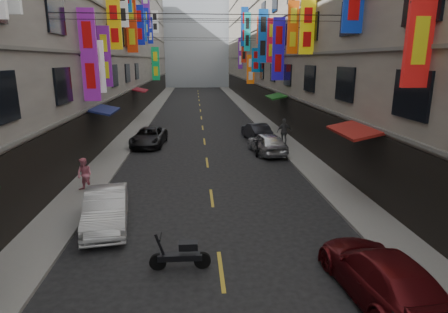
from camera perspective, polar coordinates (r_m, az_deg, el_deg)
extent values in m
cube|color=slate|center=(40.53, -12.03, 5.76)|extent=(2.00, 90.00, 0.12)
cube|color=slate|center=(40.73, 5.05, 6.06)|extent=(2.00, 90.00, 0.12)
cube|color=gray|center=(41.47, -21.44, 18.40)|extent=(10.00, 90.00, 19.00)
cube|color=black|center=(40.48, -13.48, 7.73)|extent=(0.12, 85.50, 3.00)
cube|color=#66635E|center=(40.33, -13.61, 10.13)|extent=(0.16, 90.00, 0.14)
cube|color=#66635E|center=(40.23, -13.88, 14.67)|extent=(0.16, 90.00, 0.14)
cube|color=#66635E|center=(40.39, -14.17, 19.20)|extent=(0.16, 90.00, 0.14)
cube|color=gray|center=(41.86, 13.94, 18.90)|extent=(10.00, 90.00, 19.00)
cube|color=black|center=(40.71, 6.42, 8.07)|extent=(0.12, 85.50, 3.00)
cube|color=#66635E|center=(40.56, 6.48, 10.45)|extent=(0.16, 90.00, 0.14)
cube|color=#66635E|center=(40.47, 6.61, 14.98)|extent=(0.16, 90.00, 0.14)
cube|color=#66635E|center=(40.63, 6.75, 19.49)|extent=(0.16, 90.00, 0.14)
cube|color=#ABB4BF|center=(89.88, -4.23, 17.64)|extent=(18.00, 8.00, 22.00)
cube|color=red|center=(14.00, 28.13, 20.03)|extent=(0.85, 0.18, 5.23)
cylinder|color=black|center=(14.03, 28.31, 19.99)|extent=(0.95, 0.08, 0.08)
cube|color=purple|center=(22.67, -19.85, 14.26)|extent=(0.91, 0.18, 4.98)
cylinder|color=black|center=(22.68, -19.97, 14.24)|extent=(1.01, 0.08, 0.08)
cube|color=white|center=(24.51, -18.68, 12.82)|extent=(0.81, 0.18, 3.09)
cylinder|color=black|center=(24.52, -18.80, 12.81)|extent=(0.91, 0.08, 0.08)
cube|color=yellow|center=(25.30, 12.56, 18.64)|extent=(0.92, 0.18, 3.24)
cylinder|color=black|center=(25.31, 12.67, 18.63)|extent=(1.02, 0.08, 0.08)
cube|color=#6D1886|center=(26.62, -17.69, 14.29)|extent=(0.78, 0.18, 3.88)
cylinder|color=black|center=(26.63, -17.80, 14.28)|extent=(0.88, 0.08, 0.08)
cube|color=#D14B0B|center=(28.97, 10.45, 18.75)|extent=(0.80, 0.18, 3.67)
cylinder|color=black|center=(28.99, 10.55, 18.74)|extent=(0.90, 0.08, 0.08)
cube|color=#DFB00B|center=(29.97, -16.37, 18.78)|extent=(0.99, 0.18, 3.55)
cylinder|color=black|center=(29.98, -16.47, 18.77)|extent=(1.09, 0.08, 0.08)
cube|color=#200FB9|center=(32.89, 8.28, 15.86)|extent=(1.00, 0.18, 5.08)
cylinder|color=black|center=(32.90, 8.37, 15.86)|extent=(1.10, 0.08, 0.08)
cube|color=white|center=(34.35, -15.22, 21.42)|extent=(0.85, 0.18, 3.51)
cylinder|color=black|center=(34.36, -15.31, 21.41)|extent=(0.95, 0.08, 0.08)
cube|color=red|center=(36.46, 7.22, 17.13)|extent=(0.79, 0.18, 3.94)
cylinder|color=black|center=(36.47, 7.30, 17.13)|extent=(0.89, 0.08, 0.08)
cube|color=red|center=(37.84, -13.93, 18.99)|extent=(0.99, 0.18, 5.10)
cylinder|color=black|center=(37.85, -14.01, 18.99)|extent=(1.09, 0.08, 0.08)
cube|color=#0E4BAA|center=(40.32, 5.95, 17.76)|extent=(0.98, 0.18, 5.25)
cylinder|color=black|center=(40.33, 6.02, 17.75)|extent=(1.08, 0.08, 0.08)
cube|color=#0D17A2|center=(42.40, -12.84, 18.94)|extent=(1.10, 0.18, 3.98)
cylinder|color=black|center=(42.41, -12.91, 18.93)|extent=(1.20, 0.08, 0.08)
cube|color=#F84917|center=(42.89, 5.53, 18.58)|extent=(0.70, 0.18, 2.85)
cylinder|color=black|center=(42.90, 5.60, 18.58)|extent=(0.80, 0.08, 0.08)
cube|color=#0D5B9D|center=(44.46, 4.88, 14.42)|extent=(0.96, 0.18, 2.68)
cylinder|color=black|center=(44.47, 4.94, 14.42)|extent=(1.06, 0.08, 0.08)
cube|color=blue|center=(46.10, -12.32, 18.77)|extent=(0.89, 0.18, 3.25)
cylinder|color=black|center=(46.11, -12.38, 18.77)|extent=(0.99, 0.08, 0.08)
cube|color=#0F16B5|center=(48.64, -11.93, 19.42)|extent=(0.94, 0.18, 3.20)
cylinder|color=black|center=(48.65, -11.99, 19.42)|extent=(1.04, 0.08, 0.08)
cube|color=#E4600C|center=(48.33, 4.08, 13.11)|extent=(0.96, 0.18, 3.58)
cylinder|color=black|center=(48.34, 4.14, 13.11)|extent=(1.06, 0.08, 0.08)
cube|color=#681C9E|center=(50.02, -11.84, 21.42)|extent=(0.98, 0.18, 4.75)
cylinder|color=black|center=(50.03, -11.90, 21.41)|extent=(1.08, 0.08, 0.08)
cube|color=#0EA4AA|center=(52.62, 3.56, 18.41)|extent=(0.80, 0.18, 4.94)
cylinder|color=black|center=(52.63, 3.62, 18.41)|extent=(0.90, 0.08, 0.08)
cube|color=#0E1CAA|center=(54.63, -11.19, 18.32)|extent=(0.72, 0.18, 3.44)
cylinder|color=black|center=(54.64, -11.24, 18.32)|extent=(0.82, 0.08, 0.08)
cube|color=#0D41A2|center=(54.73, 3.15, 19.13)|extent=(1.00, 0.18, 5.18)
cylinder|color=black|center=(54.73, 3.21, 19.13)|extent=(1.10, 0.08, 0.08)
cube|color=red|center=(55.90, 3.06, 15.97)|extent=(0.75, 0.18, 3.66)
cylinder|color=black|center=(55.91, 3.11, 15.97)|extent=(0.85, 0.08, 0.08)
cube|color=#0D974E|center=(57.91, -10.38, 13.72)|extent=(1.11, 0.18, 4.78)
cylinder|color=black|center=(57.92, -10.43, 13.72)|extent=(1.21, 0.08, 0.08)
cube|color=white|center=(60.61, -10.48, 19.55)|extent=(0.99, 0.18, 3.17)
cylinder|color=black|center=(60.62, -10.53, 19.55)|extent=(1.09, 0.08, 0.08)
cube|color=#5A198B|center=(60.32, 2.52, 15.44)|extent=(0.67, 0.18, 4.70)
cylinder|color=black|center=(60.33, 2.57, 15.44)|extent=(0.77, 0.08, 0.08)
cube|color=maroon|center=(17.47, 19.18, 3.84)|extent=(1.39, 3.20, 0.41)
cube|color=#161E50|center=(24.58, -17.79, 6.82)|extent=(1.39, 3.20, 0.41)
cube|color=#165316|center=(32.64, 8.00, 9.10)|extent=(1.39, 3.20, 0.41)
cube|color=maroon|center=(40.25, -12.68, 9.88)|extent=(1.39, 3.20, 0.41)
cylinder|color=black|center=(19.88, -2.66, 20.87)|extent=(14.00, 0.04, 0.04)
cylinder|color=black|center=(33.92, -3.52, 20.24)|extent=(14.00, 0.04, 0.04)
cylinder|color=black|center=(47.82, -3.83, 17.59)|extent=(14.00, 0.04, 0.04)
cube|color=gold|center=(11.45, -0.44, -16.99)|extent=(0.12, 2.20, 0.01)
cube|color=gold|center=(16.85, -1.89, -6.31)|extent=(0.12, 2.20, 0.01)
cube|color=gold|center=(22.56, -2.59, -0.90)|extent=(0.12, 2.20, 0.01)
cube|color=gold|center=(28.39, -3.00, 2.30)|extent=(0.12, 2.20, 0.01)
cube|color=gold|center=(34.27, -3.28, 4.41)|extent=(0.12, 2.20, 0.01)
cube|color=gold|center=(40.19, -3.47, 5.90)|extent=(0.12, 2.20, 0.01)
cube|color=gold|center=(46.14, -3.61, 7.01)|extent=(0.12, 2.20, 0.01)
cube|color=gold|center=(52.09, -3.73, 7.86)|extent=(0.12, 2.20, 0.01)
cube|color=gold|center=(58.05, -3.82, 8.54)|extent=(0.12, 2.20, 0.01)
cube|color=gold|center=(64.02, -3.89, 9.09)|extent=(0.12, 2.20, 0.01)
cube|color=gold|center=(70.00, -3.95, 9.55)|extent=(0.12, 2.20, 0.01)
cube|color=gold|center=(75.98, -4.00, 9.93)|extent=(0.12, 2.20, 0.01)
cylinder|color=black|center=(11.55, -10.03, -15.53)|extent=(0.50, 0.13, 0.50)
cylinder|color=black|center=(11.47, -3.32, -15.52)|extent=(0.50, 0.13, 0.50)
cube|color=black|center=(11.42, -6.71, -14.90)|extent=(1.30, 0.32, 0.18)
cube|color=black|center=(11.24, -5.45, -13.34)|extent=(0.55, 0.33, 0.22)
cylinder|color=black|center=(11.32, -9.61, -13.56)|extent=(0.36, 0.08, 0.88)
cylinder|color=black|center=(11.16, -9.69, -11.98)|extent=(0.07, 0.50, 0.06)
cylinder|color=black|center=(23.79, 5.05, 0.48)|extent=(0.23, 0.51, 0.50)
cylinder|color=black|center=(25.05, 5.25, 1.19)|extent=(0.23, 0.51, 0.50)
cube|color=black|center=(24.39, 5.16, 1.18)|extent=(0.59, 1.33, 0.18)
cube|color=black|center=(24.55, 5.22, 2.11)|extent=(0.44, 0.61, 0.22)
cylinder|color=black|center=(23.78, 5.09, 1.59)|extent=(0.16, 0.36, 0.88)
cylinder|color=black|center=(23.71, 5.11, 2.41)|extent=(0.50, 0.17, 0.06)
imported|color=silver|center=(14.54, -17.51, -7.59)|extent=(2.08, 4.36, 1.38)
imported|color=black|center=(27.38, -11.36, 2.95)|extent=(2.48, 4.78, 1.29)
imported|color=#570F13|center=(10.81, 22.83, -16.27)|extent=(2.23, 4.69, 1.32)
imported|color=silver|center=(24.67, 6.57, 2.06)|extent=(2.29, 4.41, 1.43)
imported|color=#23232A|center=(28.93, 4.93, 3.83)|extent=(1.94, 4.17, 1.32)
imported|color=pink|center=(18.30, -20.48, -2.61)|extent=(0.90, 0.79, 1.55)
imported|color=#515153|center=(26.94, 9.15, 3.77)|extent=(1.20, 0.81, 1.89)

